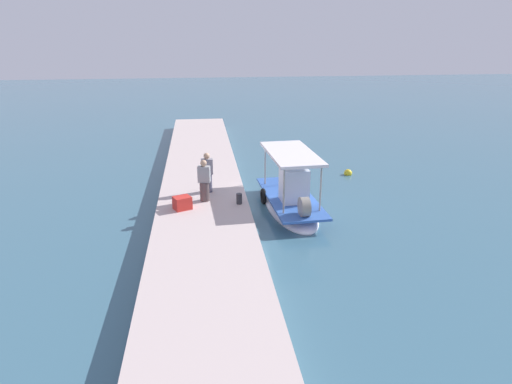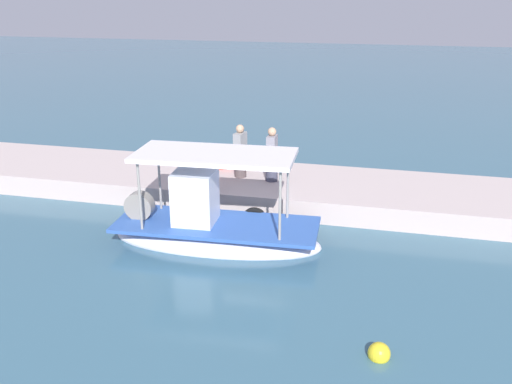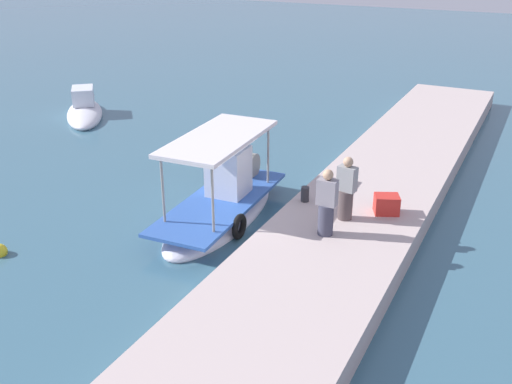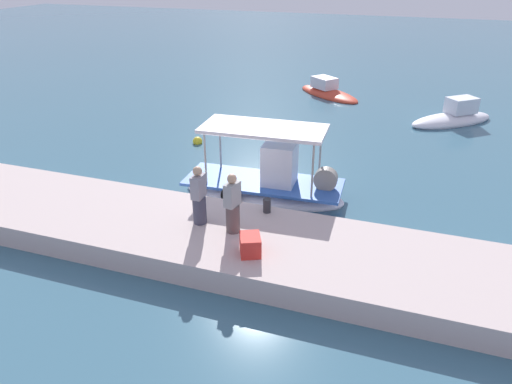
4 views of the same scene
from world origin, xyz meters
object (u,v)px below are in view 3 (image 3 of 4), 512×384
object	(u,v)px
main_fishing_boat	(222,203)
cargo_crate	(387,204)
fisherman_near_bollard	(326,206)
fisherman_by_crate	(346,191)
mooring_bollard	(305,194)
moored_boat_mid	(85,111)

from	to	relation	value
main_fishing_boat	cargo_crate	size ratio (longest dim) A/B	8.90
cargo_crate	fisherman_near_bollard	bearing A→B (deg)	151.32
fisherman_near_bollard	fisherman_by_crate	distance (m)	1.12
mooring_bollard	fisherman_near_bollard	bearing A→B (deg)	-143.03
fisherman_by_crate	mooring_bollard	size ratio (longest dim) A/B	4.01
fisherman_by_crate	mooring_bollard	world-z (taller)	fisherman_by_crate
main_fishing_boat	moored_boat_mid	bearing A→B (deg)	59.94
main_fishing_boat	fisherman_by_crate	distance (m)	3.90
mooring_bollard	main_fishing_boat	bearing A→B (deg)	108.53
moored_boat_mid	fisherman_near_bollard	bearing A→B (deg)	-116.47
moored_boat_mid	mooring_bollard	bearing A→B (deg)	-112.83
mooring_bollard	moored_boat_mid	size ratio (longest dim) A/B	0.09
fisherman_near_bollard	fisherman_by_crate	size ratio (longest dim) A/B	1.00
fisherman_by_crate	moored_boat_mid	distance (m)	16.28
fisherman_near_bollard	cargo_crate	world-z (taller)	fisherman_near_bollard
main_fishing_boat	mooring_bollard	distance (m)	2.51
main_fishing_boat	fisherman_near_bollard	world-z (taller)	main_fishing_boat
main_fishing_boat	fisherman_by_crate	world-z (taller)	main_fishing_boat
fisherman_near_bollard	cargo_crate	bearing A→B (deg)	-28.68
fisherman_near_bollard	mooring_bollard	distance (m)	2.17
fisherman_near_bollard	cargo_crate	distance (m)	2.30
main_fishing_boat	cargo_crate	distance (m)	4.81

